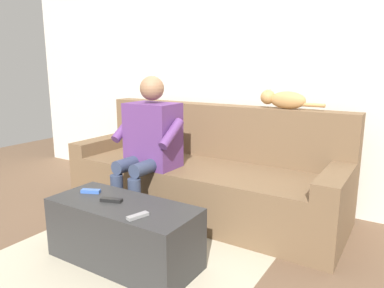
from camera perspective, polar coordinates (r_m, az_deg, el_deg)
ground_plane at (r=2.74m, az=-6.20°, el=-15.32°), size 8.00×8.00×0.00m
back_wall at (r=3.53m, az=6.63°, el=11.19°), size 5.51×0.06×2.41m
couch at (r=3.20m, az=2.09°, el=-5.04°), size 2.40×0.85×0.92m
coffee_table at (r=2.45m, az=-10.77°, el=-13.67°), size 1.00×0.43×0.41m
person_solo_seated at (r=2.97m, az=-6.80°, el=0.65°), size 0.56×0.55×1.19m
cat_on_backrest at (r=3.08m, az=14.16°, el=6.88°), size 0.53×0.12×0.16m
remote_black at (r=2.41m, az=-12.67°, el=-8.65°), size 0.15×0.09×0.02m
remote_gray at (r=2.14m, az=-8.58°, el=-11.20°), size 0.08×0.14×0.02m
remote_blue at (r=2.60m, az=-15.74°, el=-7.21°), size 0.14×0.09×0.02m
floor_rug at (r=2.61m, az=-8.93°, el=-16.82°), size 1.67×1.51×0.01m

